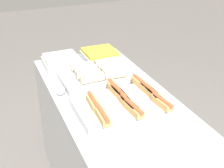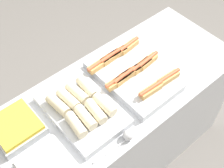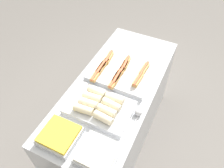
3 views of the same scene
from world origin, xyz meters
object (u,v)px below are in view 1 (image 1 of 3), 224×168
object	(u,v)px
tray_wraps	(99,75)
tray_side_back	(100,55)
serving_spoon_near	(60,90)
tray_side_front	(61,61)
tray_hotdogs	(125,103)

from	to	relation	value
tray_wraps	tray_side_back	bearing A→B (deg)	157.68
tray_side_back	serving_spoon_near	distance (m)	0.59
tray_side_front	tray_side_back	world-z (taller)	same
tray_side_front	tray_wraps	bearing A→B (deg)	26.17
tray_wraps	tray_side_back	world-z (taller)	tray_wraps
tray_side_front	tray_side_back	distance (m)	0.30
tray_side_front	tray_side_back	bearing A→B (deg)	90.00
tray_wraps	tray_side_front	distance (m)	0.38
tray_side_front	serving_spoon_near	xyz separation A→B (m)	(0.41, -0.12, -0.01)
tray_side_back	tray_side_front	bearing A→B (deg)	-90.00
tray_side_front	tray_side_back	size ratio (longest dim) A/B	1.00
tray_hotdogs	tray_wraps	world-z (taller)	tray_wraps
tray_side_front	tray_hotdogs	bearing A→B (deg)	13.51
tray_side_back	tray_wraps	bearing A→B (deg)	-22.32
tray_wraps	serving_spoon_near	xyz separation A→B (m)	(0.08, -0.29, -0.02)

